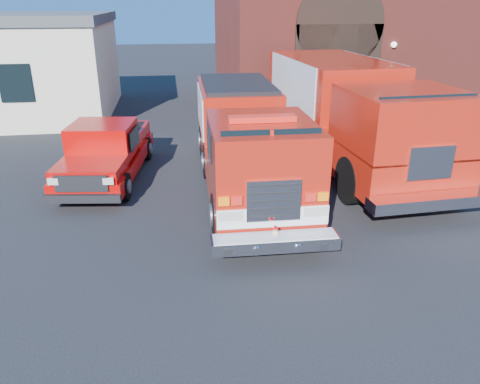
{
  "coord_description": "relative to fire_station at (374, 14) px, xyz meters",
  "views": [
    {
      "loc": [
        -1.26,
        -9.77,
        4.85
      ],
      "look_at": [
        0.0,
        -1.2,
        1.3
      ],
      "focal_mm": 35.0,
      "sensor_mm": 36.0,
      "label": 1
    }
  ],
  "objects": [
    {
      "name": "ground",
      "position": [
        -8.99,
        -13.98,
        -4.25
      ],
      "size": [
        100.0,
        100.0,
        0.0
      ],
      "primitive_type": "plane",
      "color": "black",
      "rests_on": "ground"
    },
    {
      "name": "parking_stripe_near",
      "position": [
        -2.49,
        -12.98,
        -4.25
      ],
      "size": [
        0.12,
        3.0,
        0.01
      ],
      "primitive_type": "cube",
      "color": "yellow",
      "rests_on": "ground"
    },
    {
      "name": "parking_stripe_mid",
      "position": [
        -2.49,
        -9.98,
        -4.25
      ],
      "size": [
        0.12,
        3.0,
        0.01
      ],
      "primitive_type": "cube",
      "color": "yellow",
      "rests_on": "ground"
    },
    {
      "name": "parking_stripe_far",
      "position": [
        -2.49,
        -6.98,
        -4.25
      ],
      "size": [
        0.12,
        3.0,
        0.01
      ],
      "primitive_type": "cube",
      "color": "yellow",
      "rests_on": "ground"
    },
    {
      "name": "fire_station",
      "position": [
        0.0,
        0.0,
        0.0
      ],
      "size": [
        15.2,
        10.2,
        8.45
      ],
      "color": "maroon",
      "rests_on": "ground"
    },
    {
      "name": "fire_engine",
      "position": [
        -8.32,
        -11.67,
        -2.9
      ],
      "size": [
        2.56,
        8.55,
        2.62
      ],
      "color": "black",
      "rests_on": "ground"
    },
    {
      "name": "pickup_truck",
      "position": [
        -12.18,
        -10.36,
        -3.45
      ],
      "size": [
        2.51,
        5.37,
        1.69
      ],
      "color": "black",
      "rests_on": "ground"
    },
    {
      "name": "secondary_truck",
      "position": [
        -4.77,
        -9.89,
        -2.57
      ],
      "size": [
        3.43,
        9.63,
        3.08
      ],
      "color": "black",
      "rests_on": "ground"
    }
  ]
}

